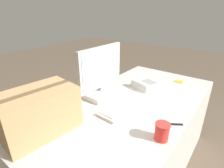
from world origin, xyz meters
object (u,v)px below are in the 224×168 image
at_px(monitor, 101,76).
at_px(keyboard, 124,105).
at_px(desk_phone, 145,85).
at_px(paper_cup_right, 162,132).
at_px(pen_marker, 173,124).
at_px(sticky_note_pad, 179,81).
at_px(cardboard_box, 39,112).

relative_size(monitor, keyboard, 1.08).
distance_m(monitor, desk_phone, 0.47).
relative_size(monitor, desk_phone, 1.95).
xyz_separation_m(paper_cup_right, pen_marker, (0.18, -0.01, -0.05)).
distance_m(pen_marker, sticky_note_pad, 0.80).
height_order(monitor, paper_cup_right, monitor).
relative_size(paper_cup_right, pen_marker, 0.94).
relative_size(desk_phone, sticky_note_pad, 3.21).
bearing_deg(cardboard_box, monitor, 1.98).
height_order(desk_phone, sticky_note_pad, desk_phone).
distance_m(paper_cup_right, sticky_note_pad, 0.98).
relative_size(keyboard, paper_cup_right, 4.31).
bearing_deg(sticky_note_pad, pen_marker, -164.69).
xyz_separation_m(cardboard_box, sticky_note_pad, (1.33, -0.42, -0.13)).
height_order(keyboard, cardboard_box, cardboard_box).
xyz_separation_m(desk_phone, sticky_note_pad, (0.35, -0.21, -0.02)).
relative_size(keyboard, cardboard_box, 1.00).
bearing_deg(cardboard_box, sticky_note_pad, -17.62).
bearing_deg(cardboard_box, pen_marker, -48.75).
distance_m(cardboard_box, pen_marker, 0.85).
distance_m(paper_cup_right, pen_marker, 0.18).
bearing_deg(keyboard, sticky_note_pad, -9.95).
xyz_separation_m(desk_phone, paper_cup_right, (-0.60, -0.42, 0.03)).
xyz_separation_m(monitor, pen_marker, (-0.05, -0.66, -0.17)).
xyz_separation_m(keyboard, sticky_note_pad, (0.78, -0.17, -0.01)).
distance_m(monitor, sticky_note_pad, 0.87).
distance_m(keyboard, paper_cup_right, 0.42).
relative_size(keyboard, desk_phone, 1.82).
height_order(cardboard_box, pen_marker, cardboard_box).
bearing_deg(desk_phone, cardboard_box, -176.18).
relative_size(monitor, paper_cup_right, 4.64).
bearing_deg(keyboard, desk_phone, 8.00).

